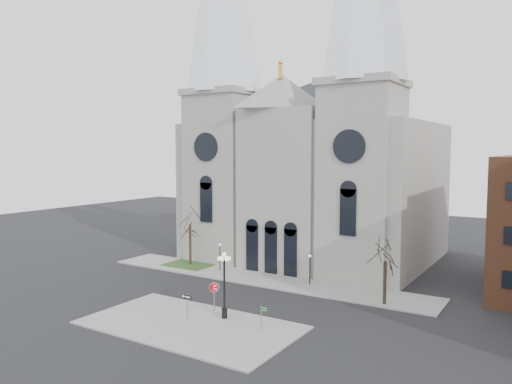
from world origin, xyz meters
The scene contains 13 objects.
ground centered at (0.00, 0.00, 0.00)m, with size 160.00×160.00×0.00m, color black.
sidewalk_near centered at (3.00, -5.00, 0.07)m, with size 18.00×10.00×0.14m, color gray.
sidewalk_far centered at (0.00, 11.00, 0.07)m, with size 40.00×6.00×0.14m, color gray.
grass_patch centered at (-11.00, 12.00, 0.09)m, with size 6.00×5.00×0.18m, color #304D21.
cathedral centered at (0.00, 22.86, 18.48)m, with size 33.00×26.66×54.00m.
tree_left centered at (-11.00, 12.00, 5.58)m, with size 3.20×3.20×7.50m.
tree_right centered at (15.00, 9.00, 4.47)m, with size 3.20×3.20×6.00m.
ped_lamp_left centered at (-6.00, 11.50, 2.33)m, with size 0.32×0.32×3.26m.
ped_lamp_right centered at (6.00, 11.50, 2.33)m, with size 0.32×0.32×3.26m.
stop_sign centered at (2.61, -1.13, 2.01)m, with size 0.90×0.34×2.64m.
globe_lamp centered at (4.53, -2.22, 3.77)m, with size 1.52×1.52×5.77m.
one_way_sign centered at (1.89, -4.02, 1.60)m, with size 0.95×0.09×2.16m.
street_name_sign centered at (8.82, -3.02, 1.34)m, with size 0.64×0.12×2.00m.
Camera 1 is at (29.14, -36.37, 14.62)m, focal length 35.00 mm.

